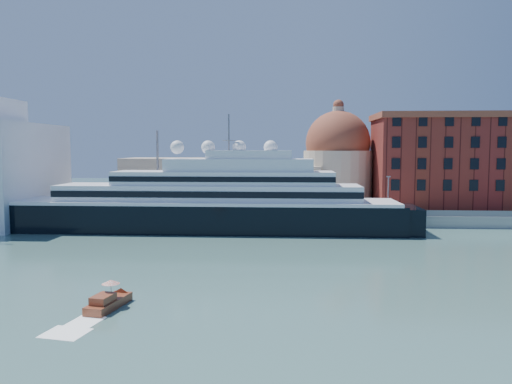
{
  "coord_description": "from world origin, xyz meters",
  "views": [
    {
      "loc": [
        8.62,
        -75.68,
        16.44
      ],
      "look_at": [
        2.75,
        18.0,
        8.33
      ],
      "focal_mm": 35.0,
      "sensor_mm": 36.0,
      "label": 1
    }
  ],
  "objects": [
    {
      "name": "superyacht",
      "position": [
        -11.67,
        23.0,
        4.7
      ],
      "size": [
        91.15,
        12.64,
        27.24
      ],
      "color": "black",
      "rests_on": "ground"
    },
    {
      "name": "lamp_posts",
      "position": [
        -12.67,
        32.27,
        9.84
      ],
      "size": [
        120.8,
        2.4,
        18.0
      ],
      "color": "slate",
      "rests_on": "quay"
    },
    {
      "name": "warehouse",
      "position": [
        52.0,
        52.0,
        13.79
      ],
      "size": [
        43.0,
        19.0,
        23.25
      ],
      "color": "maroon",
      "rests_on": "land"
    },
    {
      "name": "quay_fence",
      "position": [
        0.0,
        29.5,
        3.1
      ],
      "size": [
        180.0,
        0.1,
        1.2
      ],
      "primitive_type": "cube",
      "color": "slate",
      "rests_on": "quay"
    },
    {
      "name": "church",
      "position": [
        6.39,
        57.72,
        10.91
      ],
      "size": [
        66.0,
        18.0,
        25.5
      ],
      "color": "beige",
      "rests_on": "land"
    },
    {
      "name": "quay",
      "position": [
        0.0,
        34.0,
        1.25
      ],
      "size": [
        180.0,
        10.0,
        2.5
      ],
      "primitive_type": "cube",
      "color": "gray",
      "rests_on": "ground"
    },
    {
      "name": "land",
      "position": [
        0.0,
        75.0,
        1.0
      ],
      "size": [
        260.0,
        72.0,
        2.0
      ],
      "primitive_type": "cube",
      "color": "slate",
      "rests_on": "ground"
    },
    {
      "name": "ground",
      "position": [
        0.0,
        0.0,
        0.0
      ],
      "size": [
        400.0,
        400.0,
        0.0
      ],
      "primitive_type": "plane",
      "color": "#365E5E",
      "rests_on": "ground"
    },
    {
      "name": "service_barge",
      "position": [
        -36.29,
        21.11,
        0.77
      ],
      "size": [
        12.0,
        4.22,
        2.68
      ],
      "rotation": [
        0.0,
        0.0,
        0.02
      ],
      "color": "white",
      "rests_on": "ground"
    },
    {
      "name": "water_taxi",
      "position": [
        -9.81,
        -26.46,
        0.72
      ],
      "size": [
        3.21,
        6.59,
        3.0
      ],
      "rotation": [
        0.0,
        0.0,
        -0.18
      ],
      "color": "maroon",
      "rests_on": "ground"
    }
  ]
}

